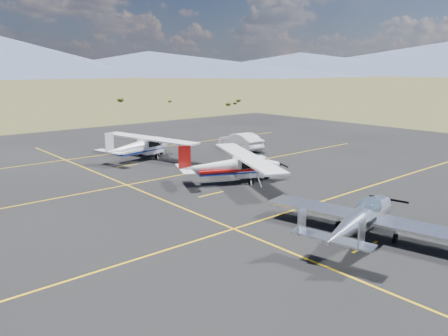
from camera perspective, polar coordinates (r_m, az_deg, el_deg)
name	(u,v)px	position (r m, az deg, el deg)	size (l,w,h in m)	color
ground	(339,214)	(24.93, 14.80, -5.78)	(1600.00, 1600.00, 0.00)	#383D1C
apron	(251,188)	(29.26, 3.51, -2.59)	(72.00, 72.00, 0.02)	black
aircraft_low_wing	(363,218)	(21.21, 17.67, -6.23)	(7.54, 10.37, 2.24)	silver
aircraft_cessna	(232,165)	(30.28, 1.10, 0.36)	(7.97, 10.57, 2.77)	white
aircraft_plain	(140,146)	(38.83, -10.88, 2.89)	(6.84, 10.77, 2.72)	white
sedan	(241,141)	(42.67, 2.21, 3.51)	(1.78, 5.10, 1.68)	silver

